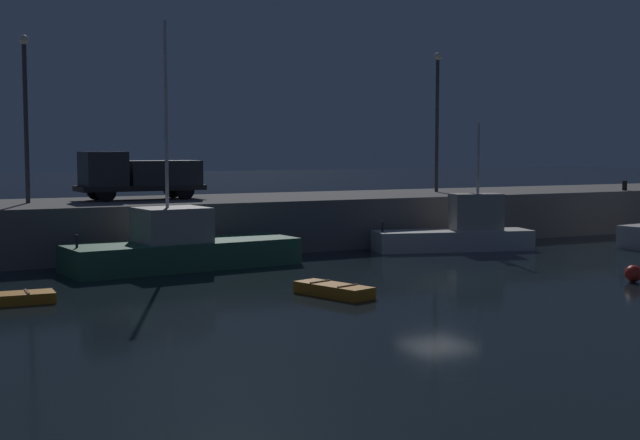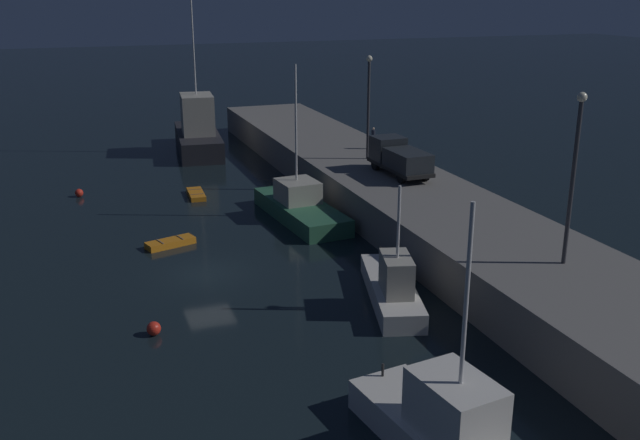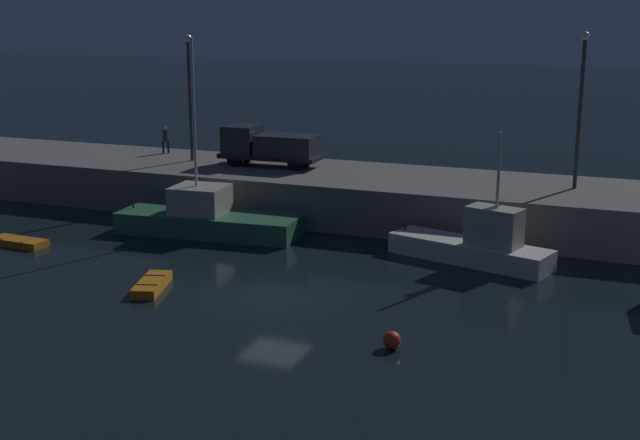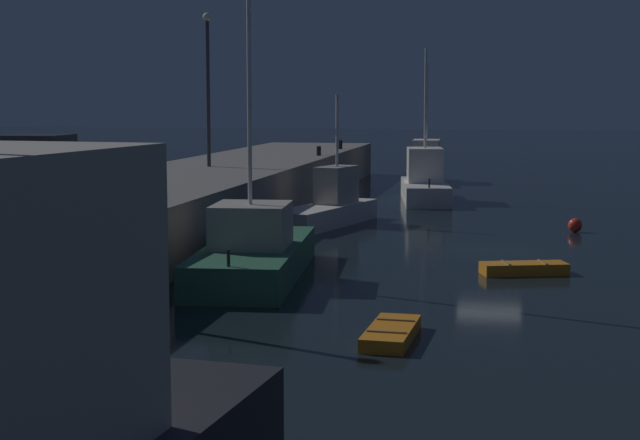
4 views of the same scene
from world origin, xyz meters
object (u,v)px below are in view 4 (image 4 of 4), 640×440
(fishing_boat_orange, at_px, (328,207))
(utility_truck, at_px, (58,165))
(fishing_trawler_red, at_px, (254,252))
(fishing_boat_blue, at_px, (425,183))
(fishing_trawler_green, at_px, (426,167))
(dinghy_orange_near, at_px, (524,268))
(bollard_west, at_px, (319,151))
(lamp_post_east, at_px, (208,77))
(rowboat_white_mid, at_px, (391,333))
(mooring_buoy_mid, at_px, (575,225))
(bollard_central, at_px, (340,145))

(fishing_boat_orange, height_order, utility_truck, fishing_boat_orange)
(fishing_trawler_red, distance_m, fishing_boat_blue, 25.99)
(fishing_trawler_green, xyz_separation_m, dinghy_orange_near, (-36.45, -6.27, -0.93))
(fishing_trawler_green, relative_size, dinghy_orange_near, 2.79)
(utility_truck, xyz_separation_m, bollard_west, (28.21, -3.75, -0.91))
(fishing_boat_orange, xyz_separation_m, lamp_post_east, (3.54, 6.95, 6.18))
(fishing_boat_orange, relative_size, rowboat_white_mid, 2.60)
(lamp_post_east, bearing_deg, utility_truck, 179.96)
(mooring_buoy_mid, height_order, utility_truck, utility_truck)
(fishing_boat_blue, xyz_separation_m, bollard_central, (11.05, 6.86, 1.66))
(mooring_buoy_mid, distance_m, bollard_west, 20.98)
(lamp_post_east, height_order, utility_truck, lamp_post_east)
(fishing_boat_blue, height_order, fishing_boat_orange, fishing_boat_blue)
(dinghy_orange_near, bearing_deg, fishing_trawler_green, 9.76)
(bollard_central, bearing_deg, lamp_post_east, 169.11)
(fishing_boat_blue, xyz_separation_m, lamp_post_east, (-8.16, 10.55, 5.95))
(mooring_buoy_mid, bearing_deg, dinghy_orange_near, 167.74)
(fishing_boat_orange, bearing_deg, rowboat_white_mid, -165.76)
(lamp_post_east, bearing_deg, fishing_boat_blue, -52.30)
(fishing_trawler_red, distance_m, bollard_west, 28.70)
(fishing_trawler_green, bearing_deg, dinghy_orange_near, -170.24)
(fishing_boat_orange, height_order, dinghy_orange_near, fishing_boat_orange)
(mooring_buoy_mid, height_order, lamp_post_east, lamp_post_east)
(mooring_buoy_mid, bearing_deg, bollard_central, 32.05)
(lamp_post_east, distance_m, bollard_central, 20.03)
(fishing_trawler_red, xyz_separation_m, fishing_boat_orange, (14.04, 0.01, 0.01))
(fishing_trawler_red, height_order, mooring_buoy_mid, fishing_trawler_red)
(bollard_west, bearing_deg, utility_truck, 172.43)
(dinghy_orange_near, bearing_deg, fishing_trawler_red, 104.68)
(fishing_boat_blue, distance_m, rowboat_white_mid, 33.40)
(fishing_trawler_green, distance_m, mooring_buoy_mid, 26.72)
(dinghy_orange_near, relative_size, utility_truck, 0.51)
(fishing_boat_blue, height_order, fishing_trawler_green, fishing_boat_blue)
(fishing_boat_blue, bearing_deg, utility_truck, 157.49)
(dinghy_orange_near, height_order, lamp_post_east, lamp_post_east)
(fishing_boat_blue, relative_size, utility_truck, 1.47)
(dinghy_orange_near, bearing_deg, mooring_buoy_mid, -12.26)
(fishing_trawler_red, bearing_deg, mooring_buoy_mid, -39.88)
(fishing_trawler_red, relative_size, mooring_buoy_mid, 15.87)
(fishing_boat_blue, bearing_deg, bollard_west, 68.30)
(fishing_trawler_red, distance_m, utility_truck, 7.52)
(fishing_trawler_green, relative_size, bollard_west, 14.65)
(fishing_boat_blue, relative_size, bollard_west, 15.28)
(fishing_boat_orange, height_order, rowboat_white_mid, fishing_boat_orange)
(rowboat_white_mid, distance_m, lamp_post_east, 28.92)
(fishing_trawler_red, height_order, fishing_boat_blue, fishing_trawler_red)
(dinghy_orange_near, distance_m, rowboat_white_mid, 10.48)
(rowboat_white_mid, height_order, lamp_post_east, lamp_post_east)
(dinghy_orange_near, height_order, bollard_west, bollard_west)
(fishing_boat_orange, xyz_separation_m, bollard_west, (14.41, 3.22, 1.87))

